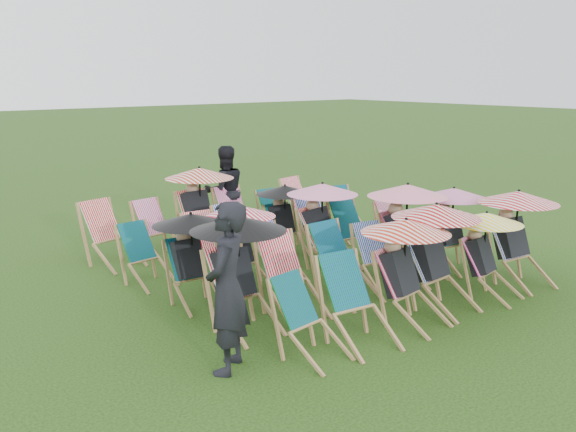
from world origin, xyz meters
TOP-DOWN VIEW (x-y plane):
  - ground at (0.00, 0.00)m, footprint 100.00×100.00m
  - deckchair_0 at (-1.90, -2.20)m, footprint 0.69×0.88m
  - deckchair_1 at (-1.23, -2.27)m, footprint 0.75×0.98m
  - deckchair_2 at (-0.32, -2.22)m, footprint 1.10×1.18m
  - deckchair_3 at (0.40, -2.11)m, footprint 1.16×1.23m
  - deckchair_4 at (1.28, -2.28)m, footprint 0.99×1.08m
  - deckchair_5 at (2.13, -2.20)m, footprint 1.15×1.22m
  - deckchair_6 at (-2.02, -1.08)m, footprint 1.17×1.21m
  - deckchair_7 at (-1.22, -1.06)m, footprint 0.74×0.98m
  - deckchair_8 at (-0.31, -1.09)m, footprint 0.72×0.97m
  - deckchair_9 at (0.43, -1.08)m, footprint 0.74×0.93m
  - deckchair_10 at (1.11, -1.03)m, footprint 1.20×1.30m
  - deckchair_11 at (2.05, -1.12)m, footprint 1.07×1.14m
  - deckchair_12 at (-2.01, 0.06)m, footprint 1.03×1.08m
  - deckchair_13 at (-1.11, 0.17)m, footprint 1.01×1.08m
  - deckchair_14 at (-0.48, 0.12)m, footprint 0.62×0.81m
  - deckchair_15 at (0.50, 0.19)m, footprint 1.13×1.23m
  - deckchair_16 at (1.12, 0.10)m, footprint 0.68×0.92m
  - deckchair_17 at (2.04, -0.03)m, footprint 0.64×0.86m
  - deckchair_18 at (-2.11, 1.20)m, footprint 0.68×0.87m
  - deckchair_19 at (-1.10, 1.13)m, footprint 0.68×0.89m
  - deckchair_20 at (-0.47, 1.16)m, footprint 0.66×0.90m
  - deckchair_21 at (0.52, 1.22)m, footprint 0.99×1.04m
  - deckchair_22 at (1.26, 1.25)m, footprint 0.78×0.98m
  - deckchair_23 at (2.07, 1.27)m, footprint 0.73×0.94m
  - deckchair_24 at (-2.09, 2.42)m, footprint 0.86×1.06m
  - deckchair_25 at (-1.25, 2.40)m, footprint 0.75×0.95m
  - deckchair_26 at (-0.45, 2.38)m, footprint 1.20×1.26m
  - deckchair_27 at (0.31, 2.33)m, footprint 0.69×0.94m
  - deckchair_28 at (1.24, 2.37)m, footprint 0.58×0.79m
  - deckchair_29 at (1.95, 2.35)m, footprint 0.83×1.03m
  - person_left at (-2.75, -1.88)m, footprint 0.78×0.75m
  - person_rear at (0.41, 2.92)m, footprint 0.96×0.82m

SIDE VIEW (x-z plane):
  - ground at x=0.00m, z-range 0.00..0.00m
  - deckchair_14 at x=-0.48m, z-range 0.00..0.83m
  - deckchair_28 at x=1.24m, z-range 0.00..0.84m
  - deckchair_18 at x=-2.11m, z-range 0.00..0.88m
  - deckchair_0 at x=-1.90m, z-range 0.00..0.88m
  - deckchair_17 at x=2.04m, z-range 0.00..0.90m
  - deckchair_9 at x=0.43m, z-range 0.00..0.90m
  - deckchair_19 at x=-1.10m, z-range 0.00..0.91m
  - deckchair_25 at x=-1.25m, z-range 0.00..0.94m
  - deckchair_20 at x=-0.47m, z-range 0.00..0.95m
  - deckchair_23 at x=2.07m, z-range 0.00..0.95m
  - deckchair_16 at x=1.12m, z-range 0.00..0.97m
  - deckchair_22 at x=1.26m, z-range 0.00..0.97m
  - deckchair_27 at x=0.31m, z-range 0.00..0.99m
  - deckchair_1 at x=-1.23m, z-range 0.00..0.99m
  - deckchair_29 at x=1.95m, z-range 0.00..1.00m
  - deckchair_7 at x=-1.22m, z-range 0.00..1.01m
  - deckchair_8 at x=-0.31m, z-range 0.00..1.02m
  - deckchair_24 at x=-2.09m, z-range 0.00..1.03m
  - deckchair_21 at x=0.52m, z-range 0.03..1.20m
  - deckchair_4 at x=1.28m, z-range 0.03..1.21m
  - deckchair_13 at x=-1.11m, z-range 0.03..1.23m
  - deckchair_12 at x=-2.01m, z-range 0.03..1.26m
  - deckchair_11 at x=2.05m, z-range 0.04..1.31m
  - deckchair_2 at x=-0.32m, z-range 0.04..1.34m
  - deckchair_15 at x=0.50m, z-range 0.04..1.38m
  - deckchair_5 at x=2.13m, z-range 0.04..1.41m
  - deckchair_3 at x=0.40m, z-range 0.04..1.42m
  - deckchair_6 at x=-2.02m, z-range 0.04..1.42m
  - deckchair_10 at x=1.11m, z-range 0.04..1.46m
  - deckchair_26 at x=-0.45m, z-range 0.04..1.47m
  - person_rear at x=0.41m, z-range 0.00..1.72m
  - person_left at x=-2.75m, z-range 0.00..1.79m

